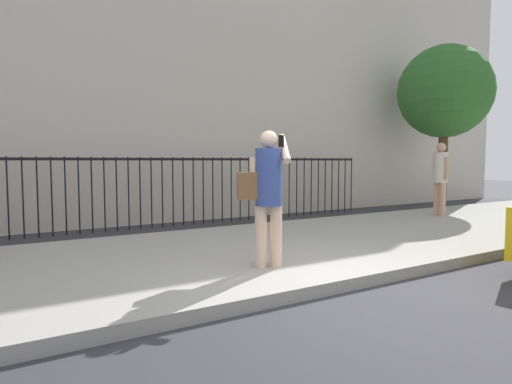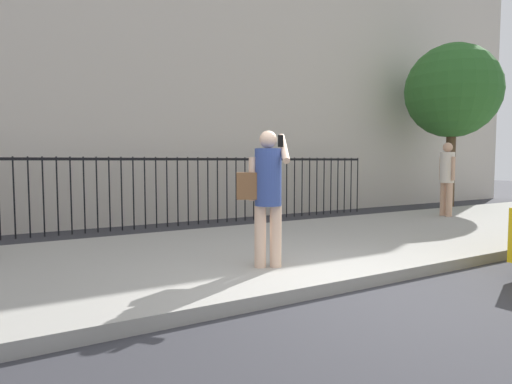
# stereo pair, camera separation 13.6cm
# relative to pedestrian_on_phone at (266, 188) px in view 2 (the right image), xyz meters

# --- Properties ---
(ground_plane) EXTENTS (60.00, 60.00, 0.00)m
(ground_plane) POSITION_rel_pedestrian_on_phone_xyz_m (0.28, -0.99, -1.17)
(ground_plane) COLOR #333338
(sidewalk) EXTENTS (28.00, 4.40, 0.15)m
(sidewalk) POSITION_rel_pedestrian_on_phone_xyz_m (0.28, 1.21, -1.09)
(sidewalk) COLOR #9E9B93
(sidewalk) RESTS_ON ground
(building_facade) EXTENTS (28.00, 4.00, 9.67)m
(building_facade) POSITION_rel_pedestrian_on_phone_xyz_m (0.28, 7.51, 3.67)
(building_facade) COLOR beige
(building_facade) RESTS_ON ground
(iron_fence) EXTENTS (12.03, 0.04, 1.60)m
(iron_fence) POSITION_rel_pedestrian_on_phone_xyz_m (0.28, 4.91, -0.15)
(iron_fence) COLOR black
(iron_fence) RESTS_ON ground
(pedestrian_on_phone) EXTENTS (0.73, 0.58, 1.74)m
(pedestrian_on_phone) POSITION_rel_pedestrian_on_phone_xyz_m (0.00, 0.00, 0.00)
(pedestrian_on_phone) COLOR beige
(pedestrian_on_phone) RESTS_ON sidewalk
(pedestrian_walking) EXTENTS (0.40, 0.48, 1.81)m
(pedestrian_walking) POSITION_rel_pedestrian_on_phone_xyz_m (6.60, 2.15, 0.02)
(pedestrian_walking) COLOR tan
(pedestrian_walking) RESTS_ON sidewalk
(street_tree_near) EXTENTS (2.79, 2.79, 5.00)m
(street_tree_near) POSITION_rel_pedestrian_on_phone_xyz_m (8.94, 3.73, 2.42)
(street_tree_near) COLOR #4C3823
(street_tree_near) RESTS_ON ground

